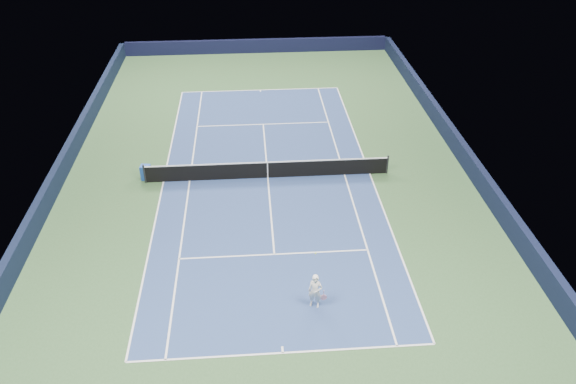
{
  "coord_description": "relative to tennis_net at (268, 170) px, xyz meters",
  "views": [
    {
      "loc": [
        -0.83,
        -25.38,
        15.62
      ],
      "look_at": [
        0.85,
        -3.0,
        1.0
      ],
      "focal_mm": 35.0,
      "sensor_mm": 36.0,
      "label": 1
    }
  ],
  "objects": [
    {
      "name": "sideline_doubles_left",
      "position": [
        -5.49,
        0.0,
        -0.5
      ],
      "size": [
        0.08,
        23.77,
        0.0
      ],
      "primitive_type": "cube",
      "color": "white",
      "rests_on": "ground"
    },
    {
      "name": "ground",
      "position": [
        0.0,
        0.0,
        -0.5
      ],
      "size": [
        40.0,
        40.0,
        0.0
      ],
      "primitive_type": "plane",
      "color": "#30502B",
      "rests_on": "ground"
    },
    {
      "name": "center_service_line",
      "position": [
        0.0,
        0.0,
        -0.5
      ],
      "size": [
        0.08,
        12.8,
        0.0
      ],
      "primitive_type": "cube",
      "color": "white",
      "rests_on": "ground"
    },
    {
      "name": "sideline_singles_right",
      "position": [
        4.12,
        0.0,
        -0.5
      ],
      "size": [
        0.08,
        23.77,
        0.0
      ],
      "primitive_type": "cube",
      "color": "white",
      "rests_on": "ground"
    },
    {
      "name": "baseline_far",
      "position": [
        0.0,
        11.88,
        -0.5
      ],
      "size": [
        10.97,
        0.08,
        0.0
      ],
      "primitive_type": "cube",
      "color": "white",
      "rests_on": "ground"
    },
    {
      "name": "center_mark_near",
      "position": [
        0.0,
        -11.73,
        -0.5
      ],
      "size": [
        0.08,
        0.3,
        0.0
      ],
      "primitive_type": "cube",
      "color": "white",
      "rests_on": "ground"
    },
    {
      "name": "wall_far",
      "position": [
        0.0,
        19.82,
        0.05
      ],
      "size": [
        22.0,
        0.35,
        1.1
      ],
      "primitive_type": "cube",
      "color": "black",
      "rests_on": "ground"
    },
    {
      "name": "service_line_far",
      "position": [
        0.0,
        6.4,
        -0.5
      ],
      "size": [
        8.23,
        0.08,
        0.0
      ],
      "primitive_type": "cube",
      "color": "white",
      "rests_on": "ground"
    },
    {
      "name": "center_mark_far",
      "position": [
        0.0,
        11.73,
        -0.5
      ],
      "size": [
        0.08,
        0.3,
        0.0
      ],
      "primitive_type": "cube",
      "color": "white",
      "rests_on": "ground"
    },
    {
      "name": "tennis_net",
      "position": [
        0.0,
        0.0,
        0.0
      ],
      "size": [
        12.9,
        0.1,
        1.07
      ],
      "color": "black",
      "rests_on": "ground"
    },
    {
      "name": "wall_right",
      "position": [
        10.82,
        0.0,
        0.05
      ],
      "size": [
        0.35,
        40.0,
        1.1
      ],
      "primitive_type": "cube",
      "color": "black",
      "rests_on": "ground"
    },
    {
      "name": "service_line_near",
      "position": [
        0.0,
        -6.4,
        -0.5
      ],
      "size": [
        8.23,
        0.08,
        0.0
      ],
      "primitive_type": "cube",
      "color": "white",
      "rests_on": "ground"
    },
    {
      "name": "sponsor_cube",
      "position": [
        -6.4,
        0.37,
        -0.11
      ],
      "size": [
        0.6,
        0.51,
        0.8
      ],
      "color": "#1C46A9",
      "rests_on": "ground"
    },
    {
      "name": "court_surface",
      "position": [
        0.0,
        0.0,
        -0.5
      ],
      "size": [
        10.97,
        23.77,
        0.01
      ],
      "primitive_type": "cube",
      "color": "navy",
      "rests_on": "ground"
    },
    {
      "name": "wall_left",
      "position": [
        -10.82,
        0.0,
        0.05
      ],
      "size": [
        0.35,
        40.0,
        1.1
      ],
      "primitive_type": "cube",
      "color": "#101932",
      "rests_on": "ground"
    },
    {
      "name": "sideline_singles_left",
      "position": [
        -4.12,
        0.0,
        -0.5
      ],
      "size": [
        0.08,
        23.77,
        0.0
      ],
      "primitive_type": "cube",
      "color": "white",
      "rests_on": "ground"
    },
    {
      "name": "tennis_player",
      "position": [
        1.4,
        -9.63,
        0.25
      ],
      "size": [
        0.77,
        1.3,
        1.83
      ],
      "color": "white",
      "rests_on": "ground"
    },
    {
      "name": "baseline_near",
      "position": [
        0.0,
        -11.88,
        -0.5
      ],
      "size": [
        10.97,
        0.08,
        0.0
      ],
      "primitive_type": "cube",
      "color": "white",
      "rests_on": "ground"
    },
    {
      "name": "sideline_doubles_right",
      "position": [
        5.49,
        0.0,
        -0.5
      ],
      "size": [
        0.08,
        23.77,
        0.0
      ],
      "primitive_type": "cube",
      "color": "white",
      "rests_on": "ground"
    }
  ]
}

